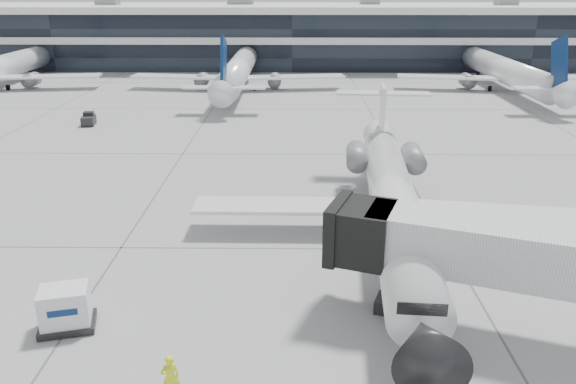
{
  "coord_description": "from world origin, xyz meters",
  "views": [
    {
      "loc": [
        0.56,
        -30.69,
        15.16
      ],
      "look_at": [
        0.15,
        2.88,
        2.6
      ],
      "focal_mm": 35.0,
      "sensor_mm": 36.0,
      "label": 1
    }
  ],
  "objects_px": {
    "regional_jet": "(393,198)",
    "jet_bridge": "(543,258)",
    "ramp_worker": "(170,377)",
    "cargo_uld": "(65,309)"
  },
  "relations": [
    {
      "from": "jet_bridge",
      "to": "ramp_worker",
      "type": "height_order",
      "value": "jet_bridge"
    },
    {
      "from": "ramp_worker",
      "to": "cargo_uld",
      "type": "height_order",
      "value": "cargo_uld"
    },
    {
      "from": "regional_jet",
      "to": "jet_bridge",
      "type": "distance_m",
      "value": 12.05
    },
    {
      "from": "regional_jet",
      "to": "jet_bridge",
      "type": "xyz_separation_m",
      "value": [
        4.56,
        -11.05,
        1.52
      ]
    },
    {
      "from": "jet_bridge",
      "to": "ramp_worker",
      "type": "bearing_deg",
      "value": -144.85
    },
    {
      "from": "regional_jet",
      "to": "ramp_worker",
      "type": "bearing_deg",
      "value": -120.99
    },
    {
      "from": "jet_bridge",
      "to": "regional_jet",
      "type": "bearing_deg",
      "value": 132.37
    },
    {
      "from": "ramp_worker",
      "to": "regional_jet",
      "type": "bearing_deg",
      "value": -151.04
    },
    {
      "from": "regional_jet",
      "to": "cargo_uld",
      "type": "relative_size",
      "value": 11.09
    },
    {
      "from": "regional_jet",
      "to": "ramp_worker",
      "type": "distance_m",
      "value": 18.8
    }
  ]
}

